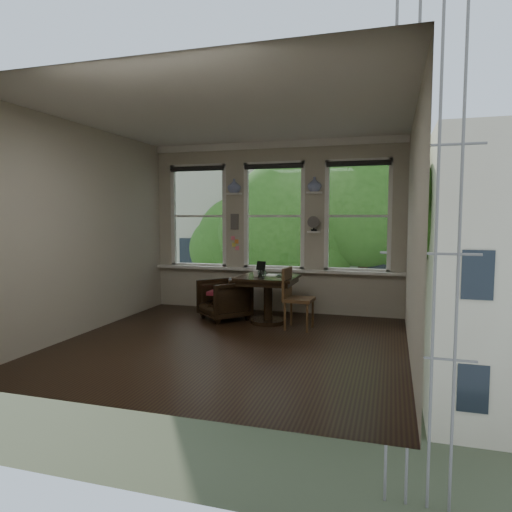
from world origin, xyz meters
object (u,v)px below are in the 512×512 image
(table, at_px, (268,300))
(mug, at_px, (256,273))
(armchair_left, at_px, (224,299))
(side_chair_right, at_px, (299,299))
(laptop, at_px, (282,276))

(table, distance_m, mug, 0.47)
(armchair_left, height_order, side_chair_right, side_chair_right)
(side_chair_right, xyz_separation_m, laptop, (-0.31, 0.21, 0.30))
(armchair_left, height_order, mug, mug)
(armchair_left, distance_m, laptop, 1.10)
(table, bearing_deg, side_chair_right, -24.80)
(side_chair_right, height_order, mug, side_chair_right)
(armchair_left, bearing_deg, side_chair_right, 29.38)
(armchair_left, xyz_separation_m, mug, (0.59, -0.14, 0.47))
(armchair_left, height_order, laptop, laptop)
(armchair_left, relative_size, mug, 6.64)
(side_chair_right, relative_size, laptop, 2.95)
(side_chair_right, bearing_deg, laptop, 59.59)
(table, distance_m, laptop, 0.46)
(laptop, bearing_deg, armchair_left, -157.88)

